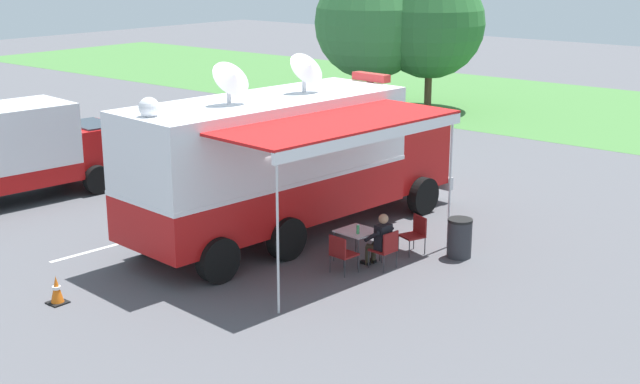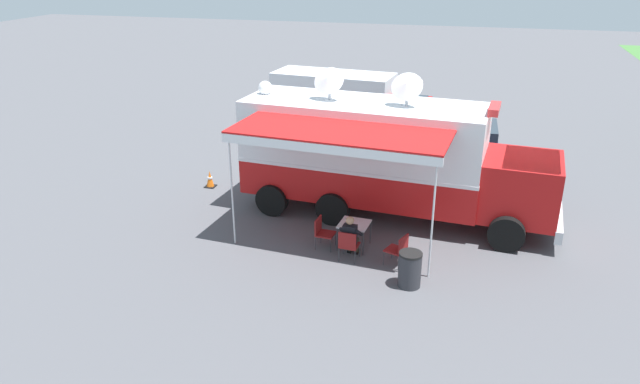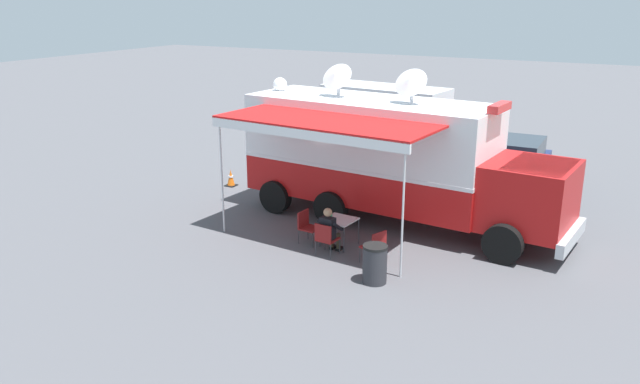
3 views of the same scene
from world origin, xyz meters
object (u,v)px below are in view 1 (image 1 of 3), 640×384
Objects in this scene: folding_chair_at_table at (386,247)px; trash_bin at (460,238)px; water_bottle at (358,229)px; folding_chair_spare_by_truck at (415,231)px; traffic_cone at (57,290)px; seated_responder at (380,239)px; car_behind_truck at (229,155)px; folding_table at (357,233)px; folding_chair_beside_table at (341,251)px; command_truck at (290,158)px.

trash_bin reaches higher than folding_chair_at_table.
water_bottle is 2.44m from trash_bin.
folding_chair_at_table is 0.96× the size of trash_bin.
folding_chair_spare_by_truck is 1.50× the size of traffic_cone.
trash_bin is 1.57× the size of traffic_cone.
folding_chair_spare_by_truck is 1.31m from seated_responder.
seated_responder is 0.30× the size of car_behind_truck.
folding_chair_spare_by_truck reaches higher than folding_table.
folding_chair_at_table is 1.00× the size of folding_chair_spare_by_truck.
water_bottle is 6.50m from traffic_cone.
water_bottle is at bearing 95.53° from folding_chair_beside_table.
folding_chair_spare_by_truck is at bearing 62.57° from folding_table.
traffic_cone is at bearing -122.95° from seated_responder.
command_truck is at bearing 83.26° from traffic_cone.
trash_bin is (1.64, 1.73, -0.22)m from folding_table.
command_truck is 2.76m from folding_table.
car_behind_truck is at bearing 156.46° from water_bottle.
folding_chair_at_table is at bearing 15.67° from water_bottle.
seated_responder is at bearing 57.05° from traffic_cone.
folding_table is at bearing 131.63° from water_bottle.
folding_chair_beside_table is 0.70× the size of seated_responder.
command_truck reaches higher than car_behind_truck.
traffic_cone is at bearing -124.37° from folding_chair_beside_table.
command_truck is 6.48m from traffic_cone.
traffic_cone is at bearing -120.48° from water_bottle.
folding_table is 3.87× the size of water_bottle.
seated_responder is (-0.19, 0.02, 0.14)m from folding_chair_at_table.
seated_responder reaches higher than folding_chair_at_table.
water_bottle is 7.89m from car_behind_truck.
command_truck is 11.11× the size of folding_chair_spare_by_truck.
command_truck is 3.26m from folding_chair_beside_table.
trash_bin is at bearing 17.33° from command_truck.
command_truck is 11.11× the size of folding_chair_beside_table.
folding_chair_beside_table is at bearing 55.63° from traffic_cone.
command_truck is 43.17× the size of water_bottle.
folding_table is 7.69m from car_behind_truck.
car_behind_truck reaches higher than folding_chair_beside_table.
car_behind_truck is (-7.88, 2.97, 0.37)m from folding_chair_at_table.
folding_table is at bearing -179.00° from folding_chair_at_table.
folding_chair_beside_table reaches higher than folding_table.
traffic_cone is (-3.75, -5.78, -0.37)m from seated_responder.
seated_responder is 2.16× the size of traffic_cone.
trash_bin is at bearing 57.45° from traffic_cone.
car_behind_truck is (-7.23, 3.15, 0.05)m from water_bottle.
folding_table is at bearing -10.98° from command_truck.
folding_chair_at_table is 1.04m from folding_chair_beside_table.
folding_table is at bearing 61.39° from traffic_cone.
folding_table reaches higher than traffic_cone.
traffic_cone is (-4.77, -7.48, -0.18)m from trash_bin.
water_bottle reaches higher than traffic_cone.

